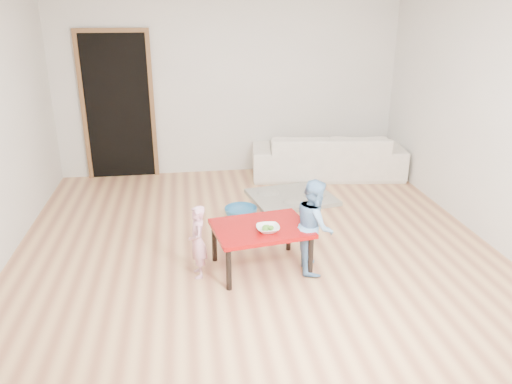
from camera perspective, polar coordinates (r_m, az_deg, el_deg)
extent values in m
cube|color=#A56747|center=(5.44, -0.31, -5.67)|extent=(5.00, 5.00, 0.01)
cube|color=silver|center=(7.44, -3.08, 12.07)|extent=(5.00, 0.02, 2.60)
cube|color=silver|center=(5.89, 24.79, 7.88)|extent=(0.02, 5.00, 2.60)
imported|color=beige|center=(7.48, 8.14, 4.26)|extent=(2.29, 1.13, 0.64)
cube|color=orange|center=(7.26, 6.57, 5.18)|extent=(0.55, 0.50, 0.13)
imported|color=white|center=(4.62, 1.37, -4.22)|extent=(0.22, 0.22, 0.05)
imported|color=#D56188|center=(4.67, -6.68, -5.67)|extent=(0.19, 0.27, 0.71)
imported|color=#5794CB|center=(4.75, 6.71, -3.83)|extent=(0.40, 0.48, 0.91)
imported|color=teal|center=(6.02, -1.74, -2.35)|extent=(0.39, 0.39, 0.12)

